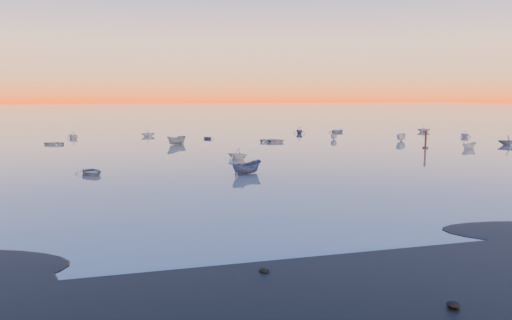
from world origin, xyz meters
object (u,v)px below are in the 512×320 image
object	(u,v)px
boat_near_center	(247,174)
channel_marker	(426,140)
boat_near_left	(91,175)
boat_near_right	(238,159)

from	to	relation	value
boat_near_center	channel_marker	size ratio (longest dim) A/B	1.27
boat_near_left	channel_marker	distance (m)	52.62
channel_marker	boat_near_right	bearing A→B (deg)	-170.82
boat_near_left	boat_near_right	size ratio (longest dim) A/B	1.18
boat_near_center	boat_near_left	bearing A→B (deg)	47.09
boat_near_right	channel_marker	distance (m)	32.98
boat_near_right	channel_marker	size ratio (longest dim) A/B	1.05
boat_near_center	boat_near_right	distance (m)	12.39
boat_near_center	channel_marker	xyz separation A→B (m)	(34.42, 17.51, 1.27)
boat_near_center	boat_near_right	size ratio (longest dim) A/B	1.21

